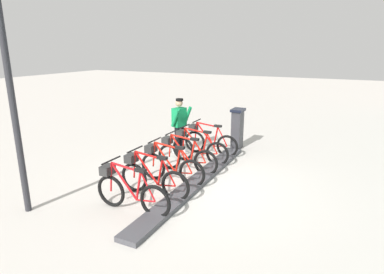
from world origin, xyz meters
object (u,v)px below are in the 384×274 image
bike_docked_0 (208,141)px  bike_docked_4 (151,177)px  bike_docked_3 (169,165)px  payment_kiosk (237,128)px  bike_docked_5 (129,191)px  worker_near_rack (179,123)px  bike_docked_1 (197,148)px  bike_docked_2 (184,156)px  lamp_post (7,66)px

bike_docked_0 → bike_docked_4: (0.00, 3.13, 0.00)m
bike_docked_3 → payment_kiosk: bearing=-99.8°
bike_docked_3 → bike_docked_5: (0.00, 1.56, 0.00)m
bike_docked_5 → worker_near_rack: worker_near_rack is taller
bike_docked_0 → bike_docked_1: bearing=90.0°
bike_docked_2 → worker_near_rack: size_ratio=1.04×
bike_docked_2 → bike_docked_3: same height
bike_docked_2 → lamp_post: size_ratio=0.40×
payment_kiosk → bike_docked_5: size_ratio=0.74×
bike_docked_0 → bike_docked_5: size_ratio=1.00×
payment_kiosk → bike_docked_3: size_ratio=0.74×
bike_docked_3 → bike_docked_5: size_ratio=1.00×
bike_docked_0 → worker_near_rack: 1.02m
bike_docked_2 → bike_docked_4: bearing=90.0°
bike_docked_0 → worker_near_rack: (0.88, 0.19, 0.48)m
bike_docked_1 → lamp_post: (1.83, 3.99, 2.37)m
bike_docked_2 → bike_docked_3: size_ratio=1.00×
bike_docked_2 → lamp_post: 4.39m
payment_kiosk → worker_near_rack: worker_near_rack is taller
bike_docked_5 → bike_docked_3: bearing=-90.0°
bike_docked_5 → bike_docked_2: bearing=-90.0°
bike_docked_1 → bike_docked_3: size_ratio=1.00×
bike_docked_3 → lamp_post: bearing=53.1°
bike_docked_1 → bike_docked_2: same height
bike_docked_1 → bike_docked_4: bearing=90.0°
bike_docked_2 → bike_docked_3: bearing=90.0°
bike_docked_2 → worker_near_rack: worker_near_rack is taller
payment_kiosk → bike_docked_2: 2.61m
payment_kiosk → worker_near_rack: size_ratio=0.77×
bike_docked_1 → worker_near_rack: bearing=-34.2°
bike_docked_0 → bike_docked_3: 2.35m
payment_kiosk → bike_docked_0: bearing=59.6°
bike_docked_1 → lamp_post: 4.99m
payment_kiosk → lamp_post: bearing=67.4°
bike_docked_0 → bike_docked_2: bearing=90.0°
bike_docked_1 → lamp_post: size_ratio=0.40×
worker_near_rack → lamp_post: size_ratio=0.38×
payment_kiosk → bike_docked_2: payment_kiosk is taller
bike_docked_2 → payment_kiosk: bearing=-102.7°
worker_near_rack → bike_docked_4: bearing=106.6°
payment_kiosk → bike_docked_1: size_ratio=0.74×
bike_docked_2 → worker_near_rack: (0.88, -1.38, 0.48)m
bike_docked_3 → bike_docked_5: 1.56m
bike_docked_1 → bike_docked_5: (0.00, 3.13, 0.00)m
payment_kiosk → bike_docked_1: 1.86m
lamp_post → bike_docked_3: bearing=-126.9°
payment_kiosk → bike_docked_5: bearing=83.3°
bike_docked_0 → worker_near_rack: size_ratio=1.04×
bike_docked_3 → bike_docked_4: (0.00, 0.78, 0.00)m
bike_docked_2 → lamp_post: lamp_post is taller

